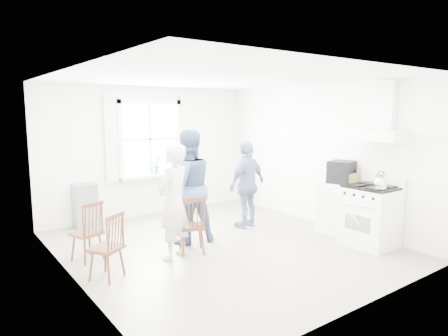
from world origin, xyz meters
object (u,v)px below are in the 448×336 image
low_cabinet (337,208)px  person_left (174,202)px  windsor_chair_b (193,219)px  person_mid (188,187)px  person_right (247,184)px  stereo_stack (342,172)px  windsor_chair_c (112,239)px  gas_stove (370,215)px  windsor_chair_a (90,225)px

low_cabinet → person_left: person_left is taller
windsor_chair_b → person_mid: 0.70m
low_cabinet → person_right: size_ratio=0.57×
person_left → stereo_stack: bearing=142.0°
person_left → person_mid: size_ratio=0.92×
low_cabinet → windsor_chair_c: 3.86m
low_cabinet → stereo_stack: 0.64m
person_mid → windsor_chair_c: bearing=34.4°
gas_stove → person_left: bearing=154.1°
person_left → windsor_chair_a: bearing=-54.0°
stereo_stack → windsor_chair_a: bearing=161.8°
windsor_chair_b → person_mid: size_ratio=0.48×
stereo_stack → windsor_chair_a: size_ratio=0.59×
windsor_chair_b → person_mid: (0.25, 0.54, 0.37)m
windsor_chair_a → person_left: bearing=-29.7°
person_mid → person_right: person_mid is taller
low_cabinet → person_left: size_ratio=0.54×
gas_stove → person_left: 3.10m
stereo_stack → person_right: size_ratio=0.32×
low_cabinet → stereo_stack: stereo_stack is taller
windsor_chair_a → person_mid: bearing=-3.0°
person_right → person_left: bearing=5.0°
person_left → windsor_chair_b: bearing=146.4°
low_cabinet → person_left: bearing=167.2°
windsor_chair_c → low_cabinet: bearing=-6.7°
windsor_chair_b → person_mid: person_mid is taller
person_mid → person_right: (1.32, 0.09, -0.12)m
low_cabinet → person_right: (-0.99, 1.23, 0.34)m
low_cabinet → person_left: 2.94m
gas_stove → person_right: (-0.92, 1.93, 0.31)m
windsor_chair_a → person_right: bearing=0.2°
windsor_chair_c → person_right: (2.84, 0.78, 0.26)m
person_mid → windsor_chair_a: bearing=7.0°
windsor_chair_b → person_right: (1.56, 0.63, 0.25)m
low_cabinet → windsor_chair_c: bearing=173.3°
gas_stove → person_left: size_ratio=0.67×
stereo_stack → windsor_chair_c: (-3.85, 0.50, -0.56)m
windsor_chair_b → person_right: bearing=22.1°
low_cabinet → windsor_chair_a: 4.04m
gas_stove → person_right: size_ratio=0.71×
gas_stove → stereo_stack: (0.09, 0.65, 0.60)m
stereo_stack → person_right: person_right is taller
stereo_stack → person_left: person_left is taller
windsor_chair_c → person_left: (0.99, 0.19, 0.31)m
stereo_stack → person_right: (-1.01, 1.29, -0.30)m
stereo_stack → gas_stove: bearing=-98.1°
low_cabinet → person_mid: bearing=153.7°
gas_stove → low_cabinet: 0.70m
low_cabinet → person_mid: person_mid is taller
person_mid → person_right: bearing=-165.9°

